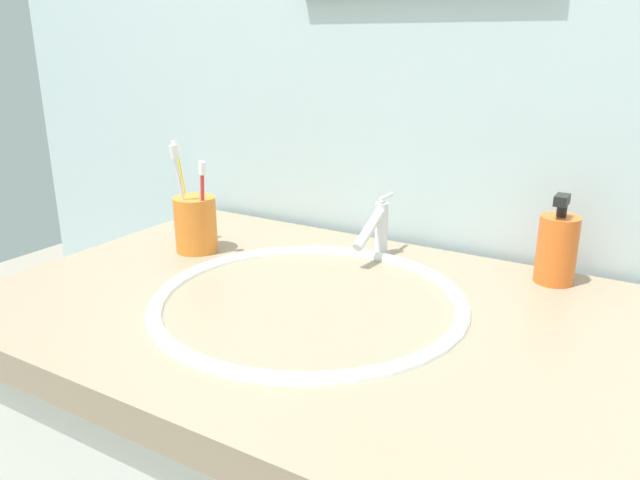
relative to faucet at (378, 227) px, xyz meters
name	(u,v)px	position (x,y,z in m)	size (l,w,h in m)	color
tiled_wall_back	(419,85)	(0.01, 0.14, 0.24)	(2.22, 0.04, 2.40)	silver
sink_basin	(310,324)	(0.00, -0.23, -0.10)	(0.49, 0.49, 0.12)	white
faucet	(378,227)	(0.00, 0.00, 0.00)	(0.02, 0.14, 0.11)	silver
toothbrush_cup	(196,224)	(-0.31, -0.14, -0.01)	(0.08, 0.08, 0.10)	orange
toothbrush_white	(182,192)	(-0.32, -0.17, 0.06)	(0.01, 0.04, 0.20)	white
toothbrush_red	(202,201)	(-0.28, -0.15, 0.05)	(0.03, 0.02, 0.17)	red
toothbrush_yellow	(183,186)	(-0.35, -0.13, 0.06)	(0.05, 0.02, 0.20)	yellow
soap_dispenser	(557,248)	(0.31, 0.04, 0.00)	(0.06, 0.06, 0.15)	orange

